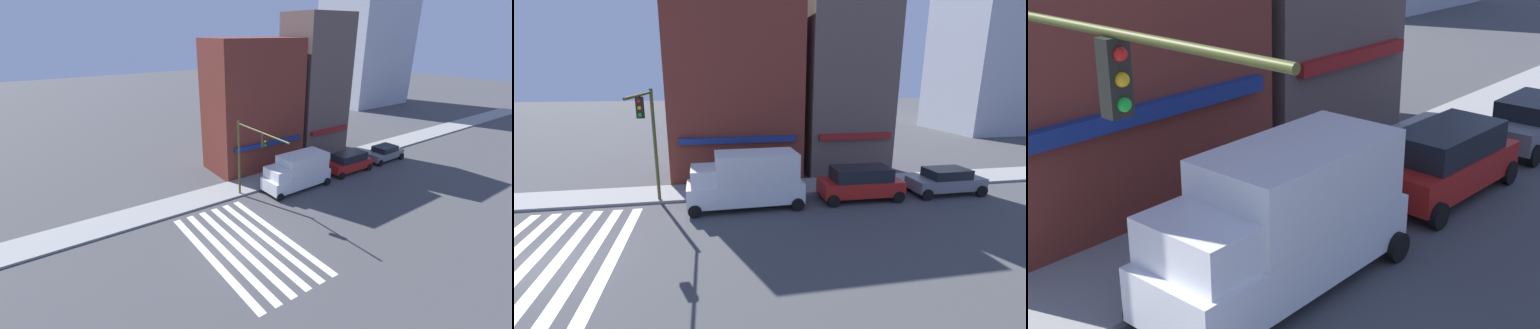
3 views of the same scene
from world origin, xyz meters
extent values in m
plane|color=#424244|center=(0.00, 0.00, 0.00)|extent=(200.00, 200.00, 0.00)
cube|color=gray|center=(0.00, 7.50, 0.07)|extent=(120.00, 3.00, 0.15)
cube|color=silver|center=(-2.52, 0.00, 0.00)|extent=(0.49, 10.80, 0.01)
cube|color=silver|center=(-1.51, 0.00, 0.00)|extent=(0.49, 10.80, 0.01)
cube|color=silver|center=(-0.50, 0.00, 0.00)|extent=(0.49, 10.80, 0.01)
cube|color=silver|center=(0.50, 0.00, 0.00)|extent=(0.49, 10.80, 0.01)
cube|color=silver|center=(1.51, 0.00, 0.00)|extent=(0.49, 10.80, 0.01)
cube|color=silver|center=(2.52, 0.00, 0.00)|extent=(0.49, 10.80, 0.01)
cube|color=maroon|center=(8.37, 11.50, 6.16)|extent=(8.91, 5.00, 12.33)
cube|color=navy|center=(8.37, 8.85, 3.00)|extent=(7.57, 0.30, 0.40)
cube|color=brown|center=(16.41, 11.50, 7.34)|extent=(6.08, 5.00, 14.68)
cube|color=maroon|center=(16.41, 8.85, 3.00)|extent=(5.17, 0.30, 0.40)
cylinder|color=#474C1E|center=(3.54, 6.40, 3.18)|extent=(0.18, 0.18, 6.36)
cylinder|color=#474C1E|center=(3.54, 3.31, 6.16)|extent=(0.12, 6.18, 0.12)
cube|color=black|center=(3.54, 3.00, 5.63)|extent=(0.32, 0.24, 0.95)
sphere|color=red|center=(3.54, 2.87, 5.93)|extent=(0.18, 0.18, 0.18)
sphere|color=#EAAD14|center=(3.54, 2.87, 5.63)|extent=(0.18, 0.18, 0.18)
sphere|color=green|center=(3.54, 2.87, 5.33)|extent=(0.18, 0.18, 0.18)
cube|color=white|center=(8.31, 4.70, 0.89)|extent=(6.24, 2.32, 1.10)
cube|color=silver|center=(8.93, 4.70, 2.24)|extent=(4.38, 2.28, 1.60)
cube|color=white|center=(6.32, 4.70, 1.89)|extent=(1.78, 2.12, 0.90)
cylinder|color=black|center=(5.62, 5.80, 0.34)|extent=(0.68, 0.22, 0.68)
cylinder|color=black|center=(5.62, 3.60, 0.34)|extent=(0.68, 0.22, 0.68)
cylinder|color=black|center=(11.00, 5.80, 0.34)|extent=(0.68, 0.22, 0.68)
cylinder|color=black|center=(11.00, 3.60, 0.34)|extent=(0.68, 0.22, 0.68)
cube|color=#B21E19|center=(15.00, 4.70, 0.77)|extent=(4.74, 2.01, 0.85)
cube|color=black|center=(15.00, 4.70, 1.56)|extent=(3.33, 1.82, 0.75)
cylinder|color=black|center=(13.06, 5.65, 0.34)|extent=(0.68, 0.22, 0.68)
cylinder|color=black|center=(13.06, 3.75, 0.34)|extent=(0.68, 0.22, 0.68)
cylinder|color=black|center=(16.94, 5.65, 0.34)|extent=(0.68, 0.22, 0.68)
cylinder|color=black|center=(16.94, 3.75, 0.34)|extent=(0.68, 0.22, 0.68)
cube|color=slate|center=(20.57, 4.70, 0.69)|extent=(4.42, 1.85, 0.70)
cube|color=black|center=(20.57, 4.70, 1.31)|extent=(2.44, 1.68, 0.55)
cylinder|color=black|center=(18.77, 5.60, 0.34)|extent=(0.68, 0.22, 0.68)
cylinder|color=black|center=(18.77, 3.80, 0.34)|extent=(0.68, 0.22, 0.68)
cylinder|color=black|center=(22.36, 5.60, 0.34)|extent=(0.68, 0.22, 0.68)
cylinder|color=black|center=(22.36, 3.80, 0.34)|extent=(0.68, 0.22, 0.68)
cylinder|color=#23232D|center=(11.18, 6.91, 0.57)|extent=(0.26, 0.26, 0.85)
cylinder|color=orange|center=(11.18, 6.91, 1.35)|extent=(0.32, 0.32, 0.70)
sphere|color=tan|center=(11.18, 6.91, 1.81)|extent=(0.22, 0.22, 0.22)
camera|label=1|loc=(-10.06, -15.74, 12.89)|focal=24.00mm
camera|label=2|loc=(6.47, -12.99, 6.89)|focal=24.00mm
camera|label=3|loc=(-1.25, -3.86, 7.61)|focal=50.00mm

